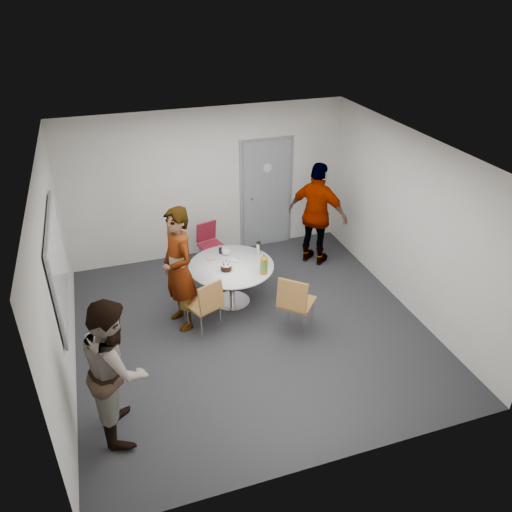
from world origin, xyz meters
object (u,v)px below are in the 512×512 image
object	(u,v)px
table	(233,270)
person_right	(317,215)
chair_far	(209,241)
whiteboard	(58,264)
chair_near_right	(295,300)
door	(266,194)
chair_near_left	(207,302)
person_left	(116,368)
person_main	(179,270)

from	to	relation	value
table	person_right	bearing A→B (deg)	24.31
chair_far	person_right	world-z (taller)	person_right
whiteboard	chair_near_right	bearing A→B (deg)	-9.58
door	chair_near_left	size ratio (longest dim) A/B	2.40
person_left	table	bearing A→B (deg)	-41.49
door	chair_near_right	xyz separation A→B (m)	(-0.55, -2.79, -0.44)
chair_near_left	chair_near_right	distance (m)	1.25
person_left	chair_near_right	bearing A→B (deg)	-66.92
table	person_right	xyz separation A→B (m)	(1.76, 0.79, 0.33)
whiteboard	table	distance (m)	2.61
chair_near_left	person_main	distance (m)	0.61
table	chair_near_right	xyz separation A→B (m)	(0.60, -1.04, -0.01)
chair_near_left	chair_near_right	bearing A→B (deg)	-41.81
chair_far	person_right	size ratio (longest dim) A/B	0.44
whiteboard	person_main	world-z (taller)	whiteboard
door	chair_far	world-z (taller)	door
door	chair_far	size ratio (longest dim) A/B	2.56
person_left	person_right	bearing A→B (deg)	-50.61
person_main	person_left	distance (m)	1.99
chair_near_left	person_main	size ratio (longest dim) A/B	0.47
person_main	whiteboard	bearing A→B (deg)	-96.77
chair_near_left	person_left	world-z (taller)	person_left
whiteboard	chair_near_right	xyz separation A→B (m)	(3.01, -0.51, -0.86)
chair_far	whiteboard	bearing A→B (deg)	22.01
chair_near_left	chair_near_right	size ratio (longest dim) A/B	0.92
door	whiteboard	distance (m)	4.25
table	chair_near_left	distance (m)	0.86
table	person_right	distance (m)	1.96
whiteboard	table	bearing A→B (deg)	12.36
whiteboard	person_left	distance (m)	1.66
whiteboard	chair_far	distance (m)	3.08
chair_near_left	chair_far	bearing A→B (deg)	52.53
whiteboard	chair_near_left	distance (m)	2.05
door	person_right	bearing A→B (deg)	-57.59
whiteboard	chair_far	xyz separation A→B (m)	(2.33, 1.78, -0.95)
chair_near_right	person_right	distance (m)	2.19
chair_near_left	chair_far	size ratio (longest dim) A/B	1.07
person_main	person_right	size ratio (longest dim) A/B	1.01
chair_near_left	person_right	xyz separation A→B (m)	(2.34, 1.42, 0.40)
door	table	bearing A→B (deg)	-123.27
whiteboard	chair_far	bearing A→B (deg)	37.44
door	person_right	world-z (taller)	door
person_right	person_left	bearing A→B (deg)	86.06
table	person_main	size ratio (longest dim) A/B	0.70
person_main	person_right	xyz separation A→B (m)	(2.64, 1.08, -0.01)
chair_near_left	person_main	bearing A→B (deg)	109.34
door	person_left	distance (m)	4.84
table	person_left	distance (m)	2.77
person_main	person_right	world-z (taller)	person_main
door	table	xyz separation A→B (m)	(-1.15, -1.75, -0.42)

